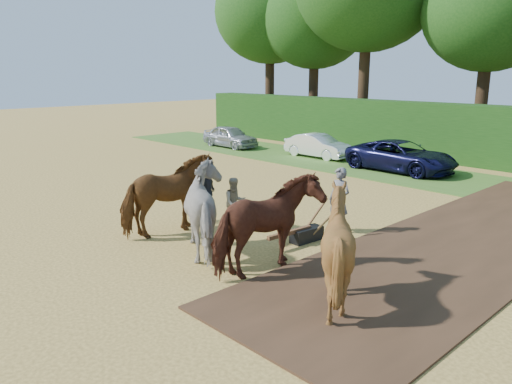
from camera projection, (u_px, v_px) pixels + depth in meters
The scene contains 6 objects.
ground at pixel (258, 298), 10.47m from camera, with size 120.00×120.00×0.00m, color gold.
earth_strip at pixel (472, 238), 14.11m from camera, with size 4.50×17.00×0.05m, color #472D1C.
grass_verge at pixel (511, 190), 19.86m from camera, with size 50.00×5.00×0.03m, color #38601E.
spectator_near at pixel (235, 203), 15.05m from camera, with size 0.74×0.58×1.53m, color #BBB292.
spectator_far at pixel (206, 193), 15.46m from camera, with size 1.10×0.46×1.88m, color #282C36.
plough_team at pixel (242, 217), 12.23m from camera, with size 7.69×5.40×2.31m.
Camera 1 is at (6.94, -6.70, 4.63)m, focal length 35.00 mm.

